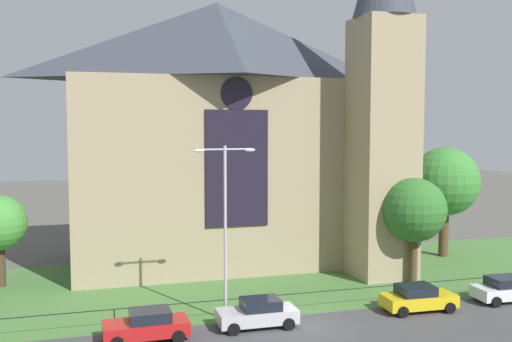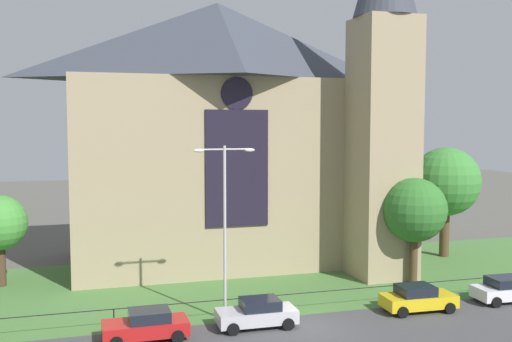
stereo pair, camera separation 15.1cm
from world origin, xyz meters
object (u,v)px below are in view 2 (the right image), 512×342
church_building (229,130)px  parked_car_yellow (418,298)px  parked_car_silver (257,313)px  parked_car_white (508,289)px  tree_right_near (414,210)px  tree_right_far (446,182)px  streetlamp_near (225,212)px  parked_car_red (146,325)px

church_building → parked_car_yellow: bearing=-63.8°
parked_car_silver → parked_car_white: (15.82, 0.11, 0.00)m
church_building → tree_right_near: 15.23m
tree_right_far → parked_car_silver: tree_right_far is taller
tree_right_near → tree_right_far: tree_right_far is taller
tree_right_far → parked_car_yellow: size_ratio=2.08×
tree_right_near → parked_car_white: tree_right_near is taller
parked_car_white → parked_car_yellow: bearing=-176.8°
parked_car_yellow → parked_car_white: bearing=2.9°
tree_right_near → streetlamp_near: bearing=-164.9°
tree_right_far → parked_car_silver: 23.27m
parked_car_red → parked_car_silver: 5.83m
parked_car_red → parked_car_white: same height
streetlamp_near → parked_car_yellow: bearing=-8.0°
streetlamp_near → parked_car_white: streetlamp_near is taller
tree_right_near → parked_car_red: tree_right_near is taller
parked_car_white → tree_right_far: bearing=75.9°
tree_right_far → parked_car_yellow: 16.22m
tree_right_near → tree_right_far: bearing=44.1°
church_building → parked_car_red: 19.78m
tree_right_far → streetlamp_near: (-20.67, -10.33, -0.09)m
parked_car_white → tree_right_near: bearing=125.0°
streetlamp_near → parked_car_silver: (1.38, -1.56, -5.22)m
church_building → parked_car_yellow: (7.45, -15.13, -9.53)m
tree_right_near → tree_right_far: size_ratio=0.81×
parked_car_silver → parked_car_red: bearing=3.4°
tree_right_far → parked_car_white: size_ratio=2.08×
parked_car_silver → parked_car_white: same height
parked_car_red → streetlamp_near: bearing=-158.3°
parked_car_silver → parked_car_yellow: same height
parked_car_yellow → streetlamp_near: bearing=174.0°
parked_car_silver → streetlamp_near: bearing=-47.6°
church_building → parked_car_white: (13.67, -15.03, -9.53)m
streetlamp_near → parked_car_white: (17.20, -1.45, -5.22)m
tree_right_far → parked_car_red: size_ratio=2.10×
parked_car_red → parked_car_white: 21.64m
parked_car_red → parked_car_yellow: 15.43m
church_building → parked_car_silver: size_ratio=6.15×
parked_car_red → parked_car_white: bearing=-179.6°
parked_car_red → parked_car_yellow: bearing=-179.6°
church_building → tree_right_near: size_ratio=3.63×
church_building → parked_car_silver: bearing=-98.1°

